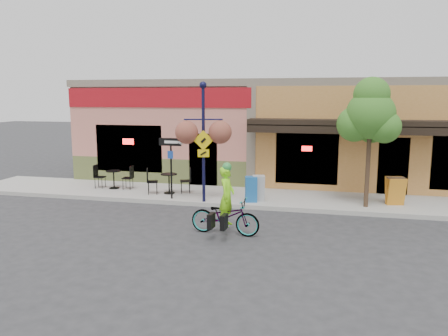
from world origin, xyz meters
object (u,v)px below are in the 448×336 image
at_px(cyclist_rider, 227,205).
at_px(newspaper_box_blue, 251,189).
at_px(one_way_sign, 171,169).
at_px(street_tree, 369,142).
at_px(lamp_post, 203,143).
at_px(building, 286,129).
at_px(newspaper_box_grey, 259,188).
at_px(bicycle, 225,216).

bearing_deg(cyclist_rider, newspaper_box_blue, 2.86).
relative_size(one_way_sign, newspaper_box_blue, 2.47).
bearing_deg(street_tree, cyclist_rider, -138.82).
bearing_deg(one_way_sign, cyclist_rider, -47.27).
distance_m(cyclist_rider, lamp_post, 3.61).
xyz_separation_m(building, one_way_sign, (-3.46, -6.65, -1.00)).
bearing_deg(cyclist_rider, lamp_post, 31.65).
bearing_deg(cyclist_rider, newspaper_box_grey, -0.65).
distance_m(bicycle, one_way_sign, 4.22).
xyz_separation_m(lamp_post, street_tree, (5.49, 0.52, 0.09)).
xyz_separation_m(lamp_post, newspaper_box_blue, (1.62, 0.35, -1.64)).
bearing_deg(newspaper_box_blue, street_tree, -12.66).
relative_size(cyclist_rider, one_way_sign, 0.76).
bearing_deg(one_way_sign, lamp_post, -6.56).
height_order(building, newspaper_box_grey, building).
height_order(cyclist_rider, one_way_sign, one_way_sign).
bearing_deg(newspaper_box_blue, bicycle, -108.02).
distance_m(newspaper_box_blue, newspaper_box_grey, 0.33).
height_order(lamp_post, street_tree, street_tree).
xyz_separation_m(bicycle, one_way_sign, (-2.71, 3.15, 0.73)).
distance_m(cyclist_rider, newspaper_box_blue, 3.34).
height_order(lamp_post, newspaper_box_grey, lamp_post).
distance_m(one_way_sign, street_tree, 6.84).
xyz_separation_m(one_way_sign, street_tree, (6.75, 0.34, 1.07)).
height_order(newspaper_box_blue, street_tree, street_tree).
height_order(lamp_post, one_way_sign, lamp_post).
height_order(building, street_tree, building).
bearing_deg(newspaper_box_blue, building, 69.73).
distance_m(lamp_post, newspaper_box_blue, 2.33).
height_order(newspaper_box_grey, street_tree, street_tree).
xyz_separation_m(bicycle, cyclist_rider, (0.05, 0.00, 0.32)).
height_order(bicycle, newspaper_box_blue, newspaper_box_blue).
relative_size(one_way_sign, newspaper_box_grey, 2.46).
height_order(bicycle, lamp_post, lamp_post).
xyz_separation_m(newspaper_box_blue, newspaper_box_grey, (0.23, 0.24, 0.00)).
distance_m(bicycle, newspaper_box_grey, 3.59).
height_order(building, lamp_post, building).
relative_size(bicycle, street_tree, 0.45).
distance_m(bicycle, newspaper_box_blue, 3.33).
xyz_separation_m(newspaper_box_blue, street_tree, (3.87, 0.16, 1.72)).
relative_size(building, street_tree, 4.20).
distance_m(cyclist_rider, newspaper_box_grey, 3.59).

